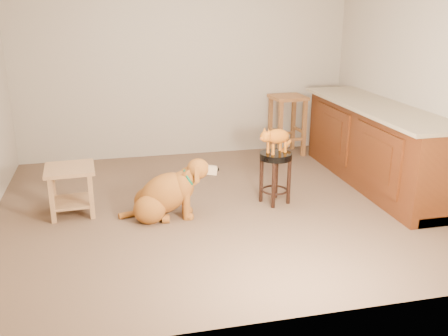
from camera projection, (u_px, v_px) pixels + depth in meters
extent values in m
cube|color=brown|center=(217.00, 207.00, 5.21)|extent=(4.50, 4.00, 0.01)
cube|color=#A39683|center=(185.00, 60.00, 6.65)|extent=(4.50, 0.04, 2.60)
cube|color=#A39683|center=(288.00, 133.00, 2.95)|extent=(4.50, 0.04, 2.60)
cube|color=#A39683|center=(424.00, 75.00, 5.28)|extent=(0.04, 4.00, 2.60)
cube|color=#51250E|center=(376.00, 147.00, 5.76)|extent=(0.60, 2.50, 0.90)
cube|color=gray|center=(378.00, 107.00, 5.61)|extent=(0.70, 2.56, 0.04)
cube|color=black|center=(376.00, 179.00, 5.90)|extent=(0.52, 2.50, 0.10)
cube|color=#51250E|center=(376.00, 158.00, 5.17)|extent=(0.02, 0.90, 0.62)
cube|color=#51250E|center=(331.00, 132.00, 6.19)|extent=(0.02, 0.90, 0.62)
cube|color=#421D0B|center=(375.00, 158.00, 5.17)|extent=(0.02, 0.60, 0.40)
cube|color=#421D0B|center=(331.00, 133.00, 6.19)|extent=(0.02, 0.60, 0.40)
cylinder|color=black|center=(276.00, 176.00, 5.40)|extent=(0.04, 0.04, 0.49)
cylinder|color=black|center=(261.00, 180.00, 5.29)|extent=(0.04, 0.04, 0.49)
cylinder|color=black|center=(289.00, 182.00, 5.24)|extent=(0.04, 0.04, 0.49)
cylinder|color=black|center=(274.00, 186.00, 5.13)|extent=(0.04, 0.04, 0.49)
torus|color=black|center=(275.00, 190.00, 5.30)|extent=(0.37, 0.37, 0.02)
cylinder|color=black|center=(276.00, 156.00, 5.18)|extent=(0.34, 0.34, 0.07)
cube|color=brown|center=(293.00, 123.00, 7.16)|extent=(0.05, 0.05, 0.78)
cube|color=brown|center=(270.00, 125.00, 7.06)|extent=(0.05, 0.05, 0.78)
cube|color=brown|center=(304.00, 129.00, 6.84)|extent=(0.05, 0.05, 0.78)
cube|color=brown|center=(280.00, 130.00, 6.74)|extent=(0.05, 0.05, 0.78)
cube|color=brown|center=(288.00, 97.00, 6.82)|extent=(0.48, 0.48, 0.04)
cube|color=#9D7148|center=(90.00, 184.00, 5.20)|extent=(0.05, 0.05, 0.46)
cube|color=#9D7148|center=(53.00, 188.00, 5.11)|extent=(0.05, 0.05, 0.46)
cube|color=#9D7148|center=(91.00, 197.00, 4.87)|extent=(0.05, 0.05, 0.46)
cube|color=#9D7148|center=(52.00, 201.00, 4.77)|extent=(0.05, 0.05, 0.46)
cube|color=#9D7148|center=(69.00, 169.00, 4.91)|extent=(0.50, 0.50, 0.04)
cube|color=#9D7148|center=(73.00, 202.00, 5.02)|extent=(0.42, 0.42, 0.03)
ellipsoid|color=brown|center=(150.00, 201.00, 5.03)|extent=(0.34, 0.29, 0.29)
ellipsoid|color=brown|center=(150.00, 210.00, 4.81)|extent=(0.34, 0.29, 0.29)
cylinder|color=brown|center=(165.00, 208.00, 5.09)|extent=(0.08, 0.10, 0.09)
cylinder|color=brown|center=(166.00, 219.00, 4.84)|extent=(0.08, 0.10, 0.09)
ellipsoid|color=brown|center=(165.00, 193.00, 4.90)|extent=(0.68, 0.40, 0.58)
ellipsoid|color=brown|center=(182.00, 186.00, 4.90)|extent=(0.27, 0.29, 0.30)
cylinder|color=brown|center=(185.00, 197.00, 5.03)|extent=(0.08, 0.08, 0.34)
cylinder|color=brown|center=(186.00, 203.00, 4.87)|extent=(0.08, 0.08, 0.34)
sphere|color=brown|center=(188.00, 210.00, 5.08)|extent=(0.09, 0.09, 0.09)
sphere|color=brown|center=(189.00, 217.00, 4.92)|extent=(0.09, 0.09, 0.09)
cylinder|color=brown|center=(189.00, 177.00, 4.88)|extent=(0.23, 0.17, 0.22)
ellipsoid|color=brown|center=(198.00, 169.00, 4.86)|extent=(0.23, 0.22, 0.21)
cube|color=tan|center=(210.00, 170.00, 4.88)|extent=(0.15, 0.09, 0.09)
sphere|color=black|center=(217.00, 169.00, 4.89)|extent=(0.05, 0.05, 0.05)
cube|color=brown|center=(195.00, 168.00, 4.96)|extent=(0.05, 0.06, 0.15)
cube|color=brown|center=(197.00, 175.00, 4.78)|extent=(0.05, 0.06, 0.15)
torus|color=#0A5535|center=(189.00, 178.00, 4.88)|extent=(0.14, 0.20, 0.18)
cylinder|color=#D8BF4C|center=(194.00, 184.00, 4.91)|extent=(0.01, 0.04, 0.04)
cylinder|color=brown|center=(132.00, 214.00, 4.97)|extent=(0.28, 0.13, 0.06)
ellipsoid|color=#A75310|center=(278.00, 136.00, 5.12)|extent=(0.33, 0.24, 0.19)
cylinder|color=#A75310|center=(268.00, 148.00, 5.14)|extent=(0.03, 0.03, 0.12)
sphere|color=#A75310|center=(268.00, 152.00, 5.15)|extent=(0.04, 0.04, 0.04)
cylinder|color=#A75310|center=(273.00, 150.00, 5.08)|extent=(0.03, 0.03, 0.12)
sphere|color=#A75310|center=(273.00, 154.00, 5.09)|extent=(0.04, 0.04, 0.04)
cylinder|color=#A75310|center=(280.00, 145.00, 5.23)|extent=(0.03, 0.03, 0.12)
sphere|color=#A75310|center=(280.00, 149.00, 5.24)|extent=(0.04, 0.04, 0.04)
cylinder|color=#A75310|center=(285.00, 147.00, 5.16)|extent=(0.03, 0.03, 0.12)
sphere|color=#A75310|center=(285.00, 151.00, 5.18)|extent=(0.04, 0.04, 0.04)
sphere|color=#A75310|center=(266.00, 137.00, 5.03)|extent=(0.11, 0.11, 0.11)
sphere|color=#A75310|center=(262.00, 138.00, 5.01)|extent=(0.04, 0.04, 0.04)
sphere|color=brown|center=(261.00, 139.00, 5.00)|extent=(0.02, 0.02, 0.02)
cone|color=#A75310|center=(265.00, 130.00, 5.04)|extent=(0.06, 0.06, 0.05)
cone|color=#C66B60|center=(264.00, 130.00, 5.04)|extent=(0.03, 0.03, 0.03)
cone|color=#A75310|center=(269.00, 132.00, 4.99)|extent=(0.06, 0.06, 0.05)
cone|color=#C66B60|center=(269.00, 132.00, 4.99)|extent=(0.03, 0.03, 0.03)
cylinder|color=#A75310|center=(286.00, 147.00, 5.28)|extent=(0.18, 0.19, 0.11)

